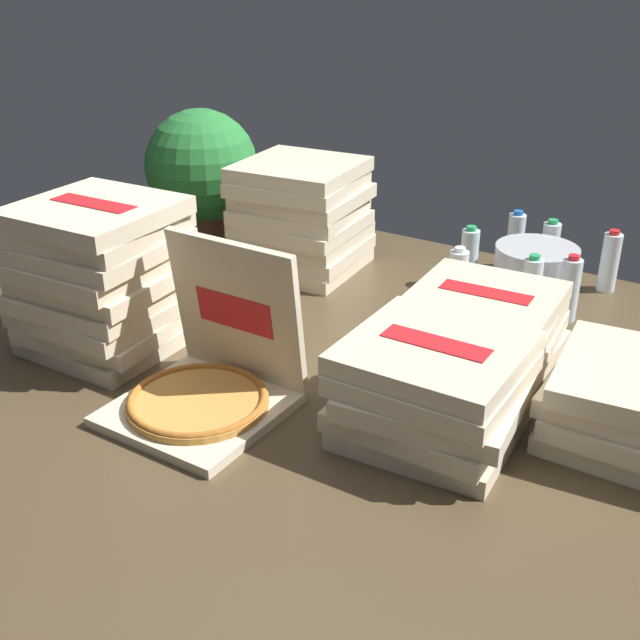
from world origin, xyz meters
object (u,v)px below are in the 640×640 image
(pizza_stack_left_near, at_px, (302,216))
(pizza_stack_right_mid, at_px, (101,277))
(ice_bucket, at_px, (535,272))
(potted_plant, at_px, (202,169))
(water_bottle_4, at_px, (531,289))
(water_bottle_0, at_px, (610,262))
(water_bottle_2, at_px, (515,241))
(pizza_stack_left_mid, at_px, (434,390))
(pizza_stack_left_far, at_px, (484,324))
(open_pizza_box, at_px, (209,378))
(water_bottle_5, at_px, (469,258))
(water_bottle_1, at_px, (569,289))
(water_bottle_6, at_px, (549,250))
(water_bottle_3, at_px, (458,281))

(pizza_stack_left_near, xyz_separation_m, pizza_stack_right_mid, (-0.14, -0.83, 0.02))
(ice_bucket, height_order, potted_plant, potted_plant)
(pizza_stack_left_near, relative_size, water_bottle_4, 2.11)
(water_bottle_0, xyz_separation_m, potted_plant, (-1.51, -0.33, 0.18))
(water_bottle_0, relative_size, potted_plant, 0.42)
(water_bottle_2, height_order, water_bottle_4, same)
(pizza_stack_left_near, distance_m, pizza_stack_left_mid, 1.15)
(pizza_stack_left_far, xyz_separation_m, pizza_stack_left_mid, (0.05, -0.45, 0.02))
(open_pizza_box, relative_size, water_bottle_0, 1.94)
(water_bottle_2, bearing_deg, pizza_stack_left_far, -76.98)
(ice_bucket, bearing_deg, water_bottle_5, -172.97)
(water_bottle_1, height_order, water_bottle_6, same)
(water_bottle_0, height_order, water_bottle_3, same)
(water_bottle_0, distance_m, water_bottle_5, 0.48)
(pizza_stack_left_mid, bearing_deg, water_bottle_0, 83.35)
(water_bottle_2, distance_m, water_bottle_4, 0.44)
(water_bottle_5, bearing_deg, water_bottle_2, 73.15)
(water_bottle_5, bearing_deg, water_bottle_3, -76.84)
(pizza_stack_left_far, relative_size, water_bottle_0, 2.02)
(water_bottle_1, bearing_deg, potted_plant, -178.88)
(water_bottle_1, xyz_separation_m, water_bottle_3, (-0.32, -0.12, 0.00))
(pizza_stack_left_mid, height_order, water_bottle_5, pizza_stack_left_mid)
(pizza_stack_left_mid, xyz_separation_m, water_bottle_3, (-0.24, 0.70, -0.02))
(pizza_stack_left_far, relative_size, water_bottle_5, 2.02)
(pizza_stack_left_far, xyz_separation_m, water_bottle_4, (0.03, 0.30, 0.01))
(pizza_stack_left_mid, relative_size, water_bottle_1, 2.04)
(pizza_stack_left_near, relative_size, water_bottle_5, 2.11)
(ice_bucket, relative_size, water_bottle_3, 1.27)
(water_bottle_3, bearing_deg, water_bottle_2, 86.69)
(pizza_stack_left_mid, relative_size, water_bottle_3, 2.04)
(pizza_stack_left_mid, relative_size, potted_plant, 0.86)
(pizza_stack_left_far, relative_size, pizza_stack_left_mid, 0.99)
(water_bottle_0, distance_m, water_bottle_2, 0.35)
(open_pizza_box, distance_m, potted_plant, 1.31)
(water_bottle_5, relative_size, potted_plant, 0.42)
(pizza_stack_left_far, bearing_deg, water_bottle_5, 117.77)
(open_pizza_box, bearing_deg, pizza_stack_left_near, 109.88)
(water_bottle_0, relative_size, water_bottle_6, 1.00)
(water_bottle_2, bearing_deg, open_pizza_box, -103.48)
(water_bottle_3, bearing_deg, water_bottle_1, 20.99)
(pizza_stack_left_mid, height_order, water_bottle_0, pizza_stack_left_mid)
(water_bottle_3, height_order, water_bottle_5, same)
(pizza_stack_left_near, distance_m, water_bottle_1, 0.97)
(open_pizza_box, relative_size, pizza_stack_right_mid, 0.93)
(water_bottle_6, bearing_deg, potted_plant, -165.64)
(water_bottle_4, height_order, water_bottle_5, same)
(pizza_stack_left_mid, relative_size, water_bottle_4, 2.04)
(pizza_stack_left_far, height_order, pizza_stack_left_near, pizza_stack_left_near)
(pizza_stack_left_near, xyz_separation_m, potted_plant, (-0.50, 0.05, 0.09))
(pizza_stack_left_near, xyz_separation_m, water_bottle_4, (0.86, 0.02, -0.09))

